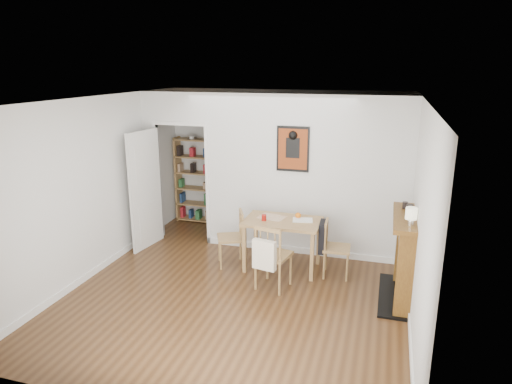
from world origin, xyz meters
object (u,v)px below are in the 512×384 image
(chair_right, at_px, (335,248))
(red_glass, at_px, (264,218))
(bookshelf, at_px, (194,180))
(fireplace, at_px, (405,255))
(notebook, at_px, (303,220))
(dining_table, at_px, (283,226))
(chair_left, at_px, (231,238))
(chair_front, at_px, (273,256))
(ceramic_jar_a, at_px, (410,209))
(mantel_lamp, at_px, (411,214))
(ceramic_jar_b, at_px, (405,205))
(orange_fruit, at_px, (298,215))

(chair_right, bearing_deg, red_glass, -176.46)
(bookshelf, xyz_separation_m, fireplace, (3.96, -2.15, -0.21))
(notebook, bearing_deg, fireplace, -19.60)
(dining_table, relative_size, chair_left, 1.30)
(dining_table, relative_size, chair_front, 1.20)
(chair_front, distance_m, ceramic_jar_a, 1.93)
(dining_table, relative_size, notebook, 3.89)
(chair_front, distance_m, mantel_lamp, 1.93)
(chair_right, distance_m, fireplace, 1.06)
(notebook, height_order, mantel_lamp, mantel_lamp)
(dining_table, distance_m, mantel_lamp, 2.04)
(dining_table, height_order, mantel_lamp, mantel_lamp)
(mantel_lamp, bearing_deg, red_glass, 160.41)
(chair_right, relative_size, ceramic_jar_b, 9.32)
(chair_left, bearing_deg, ceramic_jar_b, -0.61)
(fireplace, xyz_separation_m, ceramic_jar_a, (0.01, 0.14, 0.60))
(mantel_lamp, relative_size, ceramic_jar_a, 1.99)
(red_glass, bearing_deg, mantel_lamp, -19.59)
(dining_table, xyz_separation_m, ceramic_jar_a, (1.77, -0.31, 0.53))
(ceramic_jar_b, bearing_deg, fireplace, -82.28)
(mantel_lamp, relative_size, ceramic_jar_b, 2.42)
(chair_front, xyz_separation_m, bookshelf, (-2.22, 2.35, 0.34))
(chair_front, relative_size, mantel_lamp, 4.29)
(chair_left, height_order, chair_front, chair_front)
(chair_right, height_order, fireplace, fireplace)
(bookshelf, relative_size, notebook, 5.71)
(red_glass, relative_size, ceramic_jar_b, 1.02)
(orange_fruit, bearing_deg, chair_left, -165.22)
(chair_left, xyz_separation_m, orange_fruit, (1.00, 0.26, 0.38))
(chair_right, relative_size, orange_fruit, 9.63)
(orange_fruit, relative_size, ceramic_jar_a, 0.79)
(fireplace, bearing_deg, chair_right, 156.02)
(chair_front, relative_size, ceramic_jar_a, 8.55)
(chair_front, distance_m, ceramic_jar_b, 1.92)
(dining_table, height_order, ceramic_jar_a, ceramic_jar_a)
(chair_right, xyz_separation_m, orange_fruit, (-0.60, 0.19, 0.38))
(chair_left, bearing_deg, ceramic_jar_a, -4.53)
(ceramic_jar_a, distance_m, ceramic_jar_b, 0.18)
(red_glass, bearing_deg, dining_table, 19.61)
(ceramic_jar_a, bearing_deg, chair_right, 163.68)
(fireplace, distance_m, notebook, 1.57)
(bookshelf, xyz_separation_m, ceramic_jar_a, (3.97, -2.01, 0.39))
(dining_table, bearing_deg, ceramic_jar_a, -9.93)
(chair_left, distance_m, chair_front, 0.99)
(mantel_lamp, bearing_deg, chair_front, 174.73)
(chair_left, distance_m, orange_fruit, 1.10)
(chair_right, height_order, notebook, chair_right)
(dining_table, xyz_separation_m, fireplace, (1.76, -0.45, -0.07))
(chair_right, xyz_separation_m, notebook, (-0.52, 0.10, 0.35))
(chair_left, bearing_deg, chair_front, -33.97)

